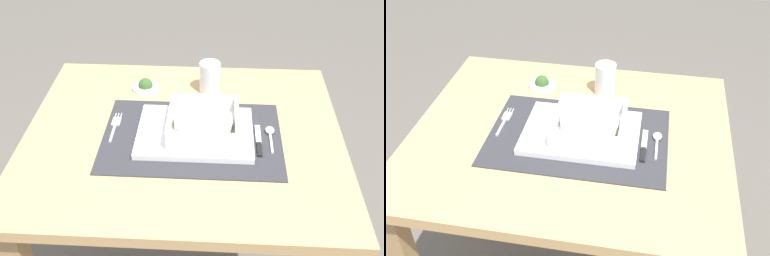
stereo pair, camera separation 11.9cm
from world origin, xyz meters
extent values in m
cube|color=tan|center=(0.00, 0.00, 0.71)|extent=(0.83, 0.71, 0.03)
cube|color=#A48252|center=(-0.37, 0.31, 0.35)|extent=(0.05, 0.05, 0.69)
cube|color=#A48252|center=(0.37, 0.31, 0.35)|extent=(0.05, 0.05, 0.69)
cube|color=#2D2D33|center=(0.02, -0.02, 0.72)|extent=(0.46, 0.32, 0.00)
cube|color=white|center=(0.03, -0.01, 0.73)|extent=(0.30, 0.22, 0.02)
cube|color=white|center=(0.05, -0.01, 0.74)|extent=(0.18, 0.18, 0.01)
cube|color=white|center=(-0.03, -0.01, 0.77)|extent=(0.01, 0.18, 0.04)
cube|color=white|center=(0.14, -0.01, 0.77)|extent=(0.01, 0.18, 0.04)
cube|color=white|center=(0.05, -0.09, 0.77)|extent=(0.16, 0.01, 0.04)
cube|color=white|center=(0.05, 0.08, 0.77)|extent=(0.16, 0.01, 0.04)
cylinder|color=beige|center=(0.05, -0.01, 0.76)|extent=(0.15, 0.15, 0.02)
cube|color=silver|center=(-0.18, -0.02, 0.73)|extent=(0.01, 0.07, 0.00)
cube|color=silver|center=(-0.18, 0.04, 0.73)|extent=(0.02, 0.04, 0.00)
cylinder|color=silver|center=(-0.19, 0.06, 0.73)|extent=(0.00, 0.02, 0.00)
cylinder|color=silver|center=(-0.18, 0.06, 0.73)|extent=(0.00, 0.02, 0.00)
cylinder|color=silver|center=(-0.18, 0.06, 0.73)|extent=(0.00, 0.02, 0.00)
cube|color=silver|center=(0.23, -0.04, 0.73)|extent=(0.01, 0.07, 0.00)
ellipsoid|color=silver|center=(0.23, 0.02, 0.73)|extent=(0.02, 0.03, 0.01)
cube|color=black|center=(0.20, -0.06, 0.73)|extent=(0.01, 0.05, 0.01)
cube|color=silver|center=(0.20, 0.00, 0.73)|extent=(0.01, 0.08, 0.00)
cylinder|color=white|center=(0.06, 0.21, 0.77)|extent=(0.06, 0.06, 0.09)
cylinder|color=gold|center=(0.06, 0.21, 0.74)|extent=(0.05, 0.05, 0.05)
cylinder|color=white|center=(-0.13, 0.21, 0.73)|extent=(0.08, 0.08, 0.01)
sphere|color=#335926|center=(-0.13, 0.21, 0.74)|extent=(0.04, 0.04, 0.04)
camera|label=1|loc=(0.08, -0.97, 1.46)|focal=43.34mm
camera|label=2|loc=(0.20, -0.95, 1.46)|focal=43.34mm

